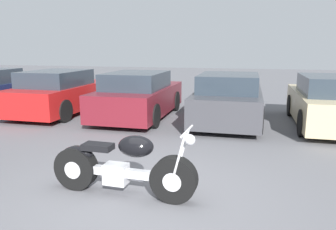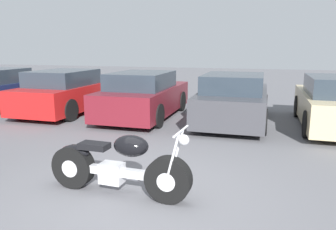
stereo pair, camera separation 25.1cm
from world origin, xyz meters
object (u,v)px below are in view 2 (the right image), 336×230
Objects in this scene: motorcycle at (117,166)px; parked_car_maroon at (144,96)px; parked_car_dark_grey at (233,100)px; parked_car_red at (67,92)px.

parked_car_maroon reaches higher than motorcycle.
parked_car_dark_grey reaches higher than motorcycle.
motorcycle is 0.54× the size of parked_car_dark_grey.
motorcycle is 5.40m from parked_car_dark_grey.
parked_car_maroon is 1.00× the size of parked_car_dark_grey.
parked_car_red and parked_car_maroon have the same top height.
parked_car_maroon is at bearing -179.10° from parked_car_dark_grey.
parked_car_red is at bearing 179.41° from parked_car_maroon.
parked_car_maroon is at bearing 106.49° from motorcycle.
motorcycle is at bearing -102.52° from parked_car_dark_grey.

